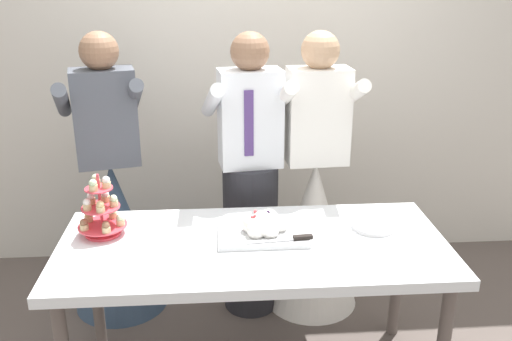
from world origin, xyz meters
name	(u,v)px	position (x,y,z in m)	size (l,w,h in m)	color
rear_wall	(239,51)	(0.00, 1.42, 1.45)	(5.20, 0.10, 2.90)	beige
dessert_table	(253,257)	(0.00, 0.00, 0.70)	(1.80, 0.80, 0.78)	silver
cupcake_stand	(101,211)	(-0.71, 0.14, 0.89)	(0.23, 0.23, 0.31)	#D83F4C
main_cake_tray	(263,227)	(0.05, 0.07, 0.82)	(0.44, 0.31, 0.12)	silver
plate_stack	(374,224)	(0.60, 0.11, 0.80)	(0.21, 0.21, 0.04)	white
person_groom	(250,193)	(0.03, 0.67, 0.75)	(0.52, 0.54, 1.66)	#232328
person_bride	(314,215)	(0.41, 0.69, 0.58)	(0.56, 0.56, 1.66)	white
person_guest	(115,217)	(-0.77, 0.74, 0.58)	(0.58, 0.58, 1.66)	#334760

